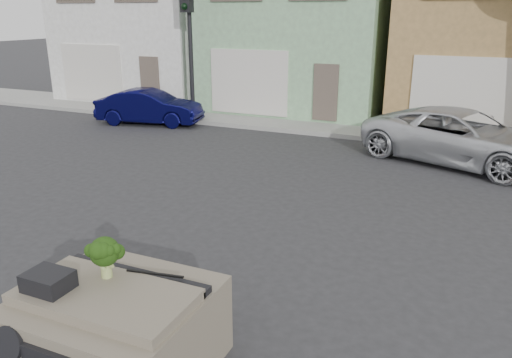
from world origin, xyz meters
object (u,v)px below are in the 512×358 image
Objects in this scene: silver_pickup at (458,163)px; navy_sedan at (151,124)px; broccoli at (105,257)px; traffic_signal at (189,53)px.

navy_sedan is at bearing 105.78° from silver_pickup.
silver_pickup reaches higher than navy_sedan.
silver_pickup is 10.60× the size of broccoli.
traffic_signal is 13.95m from broccoli.
navy_sedan is 10.82m from silver_pickup.
silver_pickup is 1.03× the size of traffic_signal.
navy_sedan is at bearing -135.27° from traffic_signal.
broccoli is (-3.35, -10.47, 1.37)m from silver_pickup.
navy_sedan is 7.75× the size of broccoli.
traffic_signal is at bearing 117.02° from broccoli.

